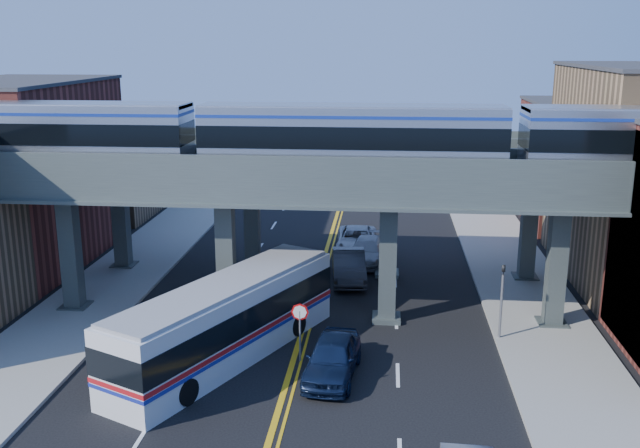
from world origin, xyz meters
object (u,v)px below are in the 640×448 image
object	(u,v)px
car_lane_c	(357,240)
transit_bus	(227,321)
car_lane_d	(366,251)
traffic_signal	(502,294)
stop_sign	(300,323)
transit_train	(352,136)
car_lane_a	(332,358)
car_lane_b	(349,266)

from	to	relation	value
car_lane_c	transit_bus	bearing A→B (deg)	-107.93
transit_bus	car_lane_c	distance (m)	17.48
car_lane_d	traffic_signal	bearing A→B (deg)	-55.41
stop_sign	traffic_signal	bearing A→B (deg)	18.63
transit_bus	car_lane_d	size ratio (longest dim) A/B	2.53
traffic_signal	transit_bus	distance (m)	12.47
transit_train	traffic_signal	distance (m)	10.00
transit_train	car_lane_a	distance (m)	10.46
stop_sign	transit_bus	bearing A→B (deg)	179.63
stop_sign	transit_train	bearing A→B (deg)	69.33
transit_bus	car_lane_a	bearing A→B (deg)	-80.39
transit_train	car_lane_b	world-z (taller)	transit_train
transit_train	car_lane_c	bearing A→B (deg)	90.86
transit_train	car_lane_c	distance (m)	14.44
car_lane_b	car_lane_c	distance (m)	5.86
car_lane_a	car_lane_c	bearing A→B (deg)	94.67
transit_train	traffic_signal	bearing A→B (deg)	-15.92
traffic_signal	car_lane_d	world-z (taller)	traffic_signal
stop_sign	traffic_signal	xyz separation A→B (m)	(8.90, 3.00, 0.54)
stop_sign	car_lane_a	size ratio (longest dim) A/B	0.53
car_lane_b	car_lane_c	world-z (taller)	car_lane_b
car_lane_b	transit_train	bearing A→B (deg)	-91.92
transit_bus	car_lane_d	xyz separation A→B (m)	(5.60, 14.54, -0.97)
stop_sign	car_lane_b	world-z (taller)	stop_sign
transit_train	car_lane_a	world-z (taller)	transit_train
car_lane_a	transit_bus	bearing A→B (deg)	169.04
car_lane_b	car_lane_a	bearing A→B (deg)	-95.65
stop_sign	car_lane_a	world-z (taller)	stop_sign
transit_train	car_lane_a	xyz separation A→B (m)	(-0.39, -6.35, -8.30)
car_lane_c	car_lane_b	bearing A→B (deg)	-93.67
transit_train	traffic_signal	size ratio (longest dim) A/B	10.73
stop_sign	transit_bus	world-z (taller)	transit_bus
car_lane_a	car_lane_b	bearing A→B (deg)	95.33
traffic_signal	car_lane_a	world-z (taller)	traffic_signal
transit_train	transit_bus	size ratio (longest dim) A/B	3.44
transit_bus	traffic_signal	bearing A→B (deg)	-50.26
car_lane_c	car_lane_d	bearing A→B (deg)	-74.03
car_lane_c	traffic_signal	bearing A→B (deg)	-64.05
traffic_signal	car_lane_b	xyz separation A→B (m)	(-7.40, 7.92, -1.44)
car_lane_a	stop_sign	bearing A→B (deg)	143.32
traffic_signal	car_lane_c	world-z (taller)	traffic_signal
transit_bus	stop_sign	bearing A→B (deg)	-64.47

